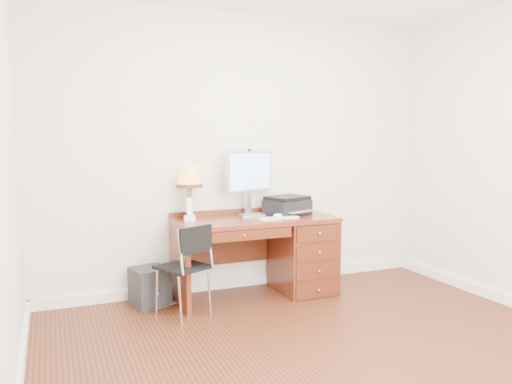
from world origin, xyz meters
name	(u,v)px	position (x,y,z in m)	size (l,w,h in m)	color
ground	(332,354)	(0.00, 0.00, 0.00)	(4.00, 4.00, 0.00)	#3C1A0D
room_shell	(292,317)	(0.00, 0.63, 0.05)	(4.00, 4.00, 4.00)	silver
desk	(286,250)	(0.32, 1.40, 0.41)	(1.50, 0.67, 0.75)	maroon
monitor	(250,175)	(0.03, 1.60, 1.14)	(0.53, 0.25, 0.62)	silver
keyboard	(279,218)	(0.18, 1.28, 0.76)	(0.39, 0.11, 0.01)	white
mouse_pad	(278,217)	(0.20, 1.33, 0.76)	(0.21, 0.21, 0.04)	black
printer	(287,205)	(0.38, 1.51, 0.84)	(0.48, 0.43, 0.18)	black
leg_lamp	(189,180)	(-0.58, 1.59, 1.11)	(0.24, 0.24, 0.49)	black
phone	(190,214)	(-0.61, 1.51, 0.81)	(0.11, 0.11, 0.21)	white
pen_cup	(273,210)	(0.23, 1.51, 0.79)	(0.07, 0.07, 0.09)	black
chair	(184,262)	(-0.76, 1.10, 0.47)	(0.49, 0.50, 0.78)	black
equipment_box	(150,287)	(-0.98, 1.50, 0.17)	(0.30, 0.30, 0.35)	black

